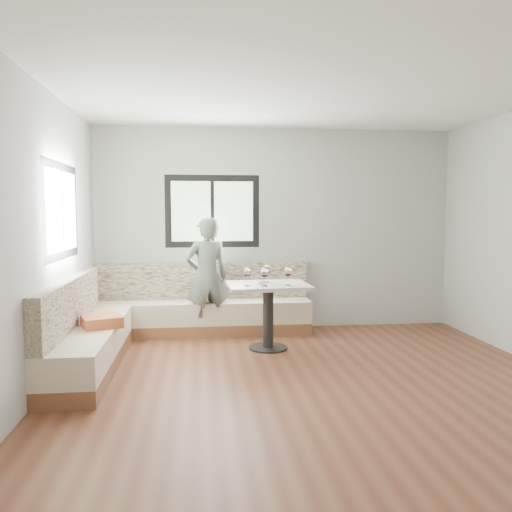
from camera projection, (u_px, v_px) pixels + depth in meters
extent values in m
cube|color=brown|center=(317.00, 388.00, 4.66)|extent=(5.00, 5.00, 0.01)
cube|color=white|center=(321.00, 81.00, 4.41)|extent=(5.00, 5.00, 0.01)
cube|color=#B7B7B2|center=(277.00, 229.00, 7.01)|extent=(5.00, 0.01, 2.80)
cube|color=#B7B7B2|center=(463.00, 270.00, 2.06)|extent=(5.00, 0.01, 2.80)
cube|color=#B7B7B2|center=(32.00, 240.00, 4.25)|extent=(0.01, 5.00, 2.80)
cube|color=black|center=(212.00, 211.00, 6.88)|extent=(1.30, 0.02, 1.00)
cube|color=black|center=(61.00, 211.00, 5.12)|extent=(0.02, 1.30, 1.00)
cube|color=brown|center=(203.00, 328.00, 6.73)|extent=(2.90, 0.55, 0.16)
cube|color=beige|center=(203.00, 312.00, 6.71)|extent=(2.90, 0.55, 0.29)
cube|color=beige|center=(202.00, 280.00, 6.88)|extent=(2.90, 0.14, 0.50)
cube|color=brown|center=(91.00, 362.00, 5.22)|extent=(0.55, 2.25, 0.16)
cube|color=beige|center=(90.00, 341.00, 5.20)|extent=(0.55, 2.25, 0.29)
cube|color=beige|center=(69.00, 303.00, 5.14)|extent=(0.14, 2.25, 0.50)
cube|color=#DA893F|center=(102.00, 321.00, 5.20)|extent=(0.49, 0.49, 0.11)
cylinder|color=black|center=(268.00, 348.00, 6.01)|extent=(0.47, 0.47, 0.02)
cylinder|color=black|center=(268.00, 318.00, 5.98)|extent=(0.13, 0.13, 0.74)
cube|color=silver|center=(268.00, 286.00, 5.94)|extent=(0.99, 0.79, 0.04)
imported|color=slate|center=(207.00, 277.00, 6.53)|extent=(0.64, 0.50, 1.58)
cylinder|color=white|center=(261.00, 282.00, 5.91)|extent=(0.10, 0.10, 0.04)
sphere|color=black|center=(262.00, 281.00, 5.92)|extent=(0.02, 0.02, 0.02)
sphere|color=black|center=(260.00, 281.00, 5.92)|extent=(0.02, 0.02, 0.02)
sphere|color=black|center=(262.00, 282.00, 5.90)|extent=(0.02, 0.02, 0.02)
cylinder|color=white|center=(248.00, 286.00, 5.77)|extent=(0.07, 0.07, 0.01)
cylinder|color=white|center=(247.00, 281.00, 5.77)|extent=(0.01, 0.01, 0.09)
ellipsoid|color=white|center=(247.00, 272.00, 5.76)|extent=(0.10, 0.10, 0.12)
cylinder|color=#3F0312|center=(247.00, 275.00, 5.76)|extent=(0.07, 0.07, 0.02)
cylinder|color=white|center=(265.00, 286.00, 5.73)|extent=(0.07, 0.07, 0.01)
cylinder|color=white|center=(265.00, 282.00, 5.73)|extent=(0.01, 0.01, 0.09)
ellipsoid|color=white|center=(265.00, 273.00, 5.72)|extent=(0.10, 0.10, 0.12)
cylinder|color=#3F0312|center=(265.00, 275.00, 5.72)|extent=(0.07, 0.07, 0.02)
cylinder|color=white|center=(288.00, 285.00, 5.83)|extent=(0.07, 0.07, 0.01)
cylinder|color=white|center=(288.00, 281.00, 5.82)|extent=(0.01, 0.01, 0.09)
ellipsoid|color=white|center=(288.00, 272.00, 5.81)|extent=(0.10, 0.10, 0.12)
cylinder|color=#3F0312|center=(288.00, 274.00, 5.82)|extent=(0.07, 0.07, 0.02)
cylinder|color=white|center=(267.00, 282.00, 6.07)|extent=(0.07, 0.07, 0.01)
cylinder|color=white|center=(267.00, 278.00, 6.06)|extent=(0.01, 0.01, 0.09)
ellipsoid|color=white|center=(267.00, 269.00, 6.05)|extent=(0.10, 0.10, 0.12)
cylinder|color=#3F0312|center=(267.00, 272.00, 6.06)|extent=(0.07, 0.07, 0.02)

